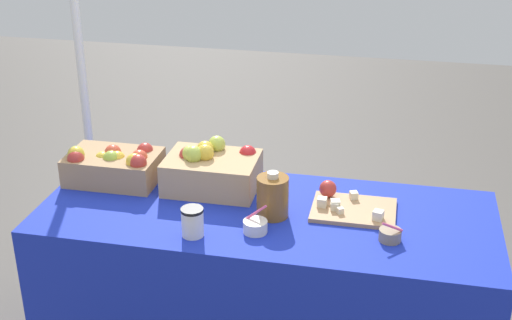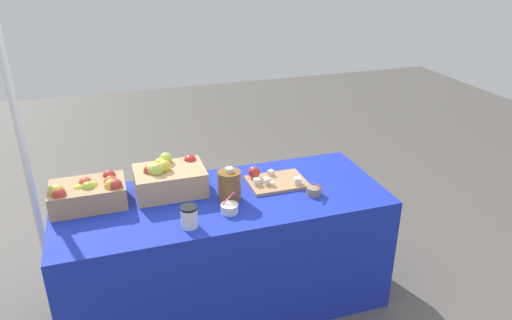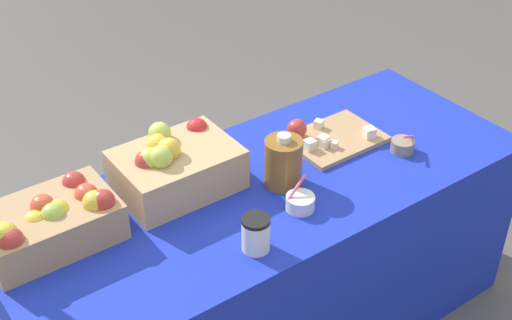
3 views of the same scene
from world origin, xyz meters
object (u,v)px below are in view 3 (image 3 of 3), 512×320
(apple_crate_middle, at_px, (174,166))
(coffee_cup, at_px, (256,234))
(apple_crate_left, at_px, (51,222))
(sample_bowl_near, at_px, (300,202))
(cider_jug, at_px, (283,162))
(sample_bowl_mid, at_px, (403,146))
(cutting_board_front, at_px, (328,137))

(apple_crate_middle, bearing_deg, coffee_cup, -84.56)
(apple_crate_left, relative_size, coffee_cup, 3.45)
(coffee_cup, bearing_deg, sample_bowl_near, 17.80)
(sample_bowl_near, height_order, coffee_cup, coffee_cup)
(apple_crate_left, distance_m, cider_jug, 0.78)
(apple_crate_left, xyz_separation_m, apple_crate_middle, (0.45, 0.02, 0.01))
(sample_bowl_mid, height_order, cider_jug, cider_jug)
(apple_crate_middle, xyz_separation_m, sample_bowl_mid, (0.79, -0.29, -0.06))
(cutting_board_front, relative_size, sample_bowl_mid, 3.77)
(apple_crate_left, xyz_separation_m, coffee_cup, (0.49, -0.39, -0.02))
(apple_crate_left, height_order, apple_crate_middle, apple_crate_middle)
(cutting_board_front, height_order, sample_bowl_near, sample_bowl_near)
(cutting_board_front, bearing_deg, sample_bowl_mid, -49.51)
(coffee_cup, bearing_deg, sample_bowl_mid, 9.09)
(apple_crate_left, height_order, sample_bowl_near, apple_crate_left)
(apple_crate_middle, xyz_separation_m, sample_bowl_near, (0.27, -0.34, -0.06))
(apple_crate_left, xyz_separation_m, sample_bowl_mid, (1.24, -0.27, -0.05))
(apple_crate_middle, relative_size, coffee_cup, 3.41)
(apple_crate_left, bearing_deg, cider_jug, -12.69)
(sample_bowl_mid, bearing_deg, apple_crate_middle, 159.62)
(cutting_board_front, bearing_deg, cider_jug, -159.40)
(cutting_board_front, distance_m, coffee_cup, 0.66)
(cider_jug, bearing_deg, cutting_board_front, 20.60)
(apple_crate_middle, bearing_deg, sample_bowl_near, -51.33)
(apple_crate_left, height_order, sample_bowl_mid, apple_crate_left)
(cutting_board_front, distance_m, sample_bowl_mid, 0.28)
(cutting_board_front, bearing_deg, apple_crate_left, 176.81)
(sample_bowl_mid, bearing_deg, cutting_board_front, 130.49)
(apple_crate_middle, distance_m, sample_bowl_near, 0.44)
(apple_crate_middle, height_order, cutting_board_front, apple_crate_middle)
(apple_crate_middle, relative_size, sample_bowl_mid, 4.36)
(apple_crate_middle, bearing_deg, cider_jug, -31.89)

